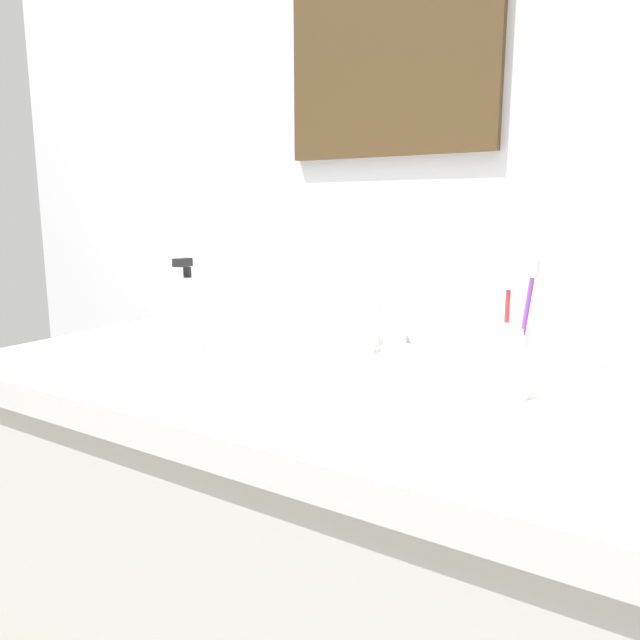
{
  "coord_description": "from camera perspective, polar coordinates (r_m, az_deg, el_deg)",
  "views": [
    {
      "loc": [
        0.55,
        -0.82,
        1.12
      ],
      "look_at": [
        0.02,
        0.02,
        0.93
      ],
      "focal_mm": 33.47,
      "sensor_mm": 36.0,
      "label": 1
    }
  ],
  "objects": [
    {
      "name": "wall_mirror",
      "position": [
        1.31,
        6.79,
        27.26
      ],
      "size": [
        0.45,
        0.02,
        0.55
      ],
      "color": "#4C381E"
    },
    {
      "name": "faucet",
      "position": [
        1.19,
        5.06,
        -0.15
      ],
      "size": [
        0.02,
        0.16,
        0.11
      ],
      "color": "silver",
      "rests_on": "sink_basin"
    },
    {
      "name": "vanity_counter",
      "position": [
        1.21,
        -1.51,
        -24.54
      ],
      "size": [
        1.23,
        0.6,
        0.84
      ],
      "color": "silver",
      "rests_on": "ground"
    },
    {
      "name": "sink_basin",
      "position": [
        1.02,
        -0.91,
        -7.23
      ],
      "size": [
        0.48,
        0.48,
        0.11
      ],
      "color": "white",
      "rests_on": "vanity_counter"
    },
    {
      "name": "toothbrush_cup",
      "position": [
        0.93,
        17.53,
        -3.72
      ],
      "size": [
        0.07,
        0.07,
        0.11
      ],
      "primitive_type": "cylinder",
      "color": "white",
      "rests_on": "vanity_counter"
    },
    {
      "name": "toothbrush_purple",
      "position": [
        0.89,
        19.0,
        -0.13
      ],
      "size": [
        0.03,
        0.02,
        0.2
      ],
      "color": "purple",
      "rests_on": "toothbrush_cup"
    },
    {
      "name": "toothbrush_red",
      "position": [
        0.94,
        17.39,
        -0.39
      ],
      "size": [
        0.01,
        0.03,
        0.18
      ],
      "color": "red",
      "rests_on": "toothbrush_cup"
    },
    {
      "name": "tiled_wall_back",
      "position": [
        1.29,
        7.1,
        14.24
      ],
      "size": [
        2.43,
        0.04,
        2.4
      ],
      "primitive_type": "cube",
      "color": "silver",
      "rests_on": "ground"
    },
    {
      "name": "soap_dispenser",
      "position": [
        1.22,
        -12.43,
        0.74
      ],
      "size": [
        0.06,
        0.06,
        0.18
      ],
      "color": "white",
      "rests_on": "vanity_counter"
    }
  ]
}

